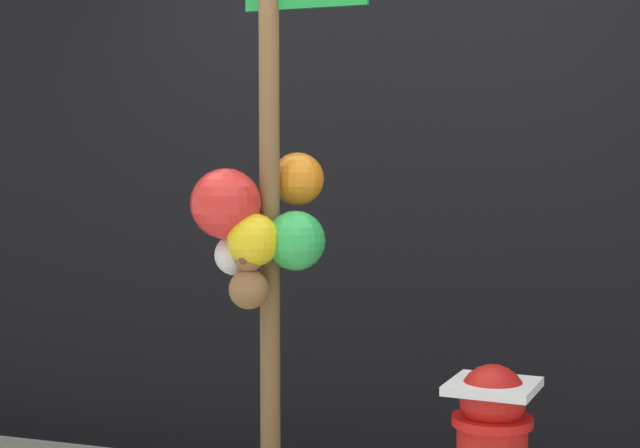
{
  "coord_description": "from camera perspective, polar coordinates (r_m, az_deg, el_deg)",
  "views": [
    {
      "loc": [
        1.21,
        -2.9,
        1.54
      ],
      "look_at": [
        0.1,
        0.37,
        1.29
      ],
      "focal_mm": 54.92,
      "sensor_mm": 36.0,
      "label": 1
    }
  ],
  "objects": [
    {
      "name": "building_wall",
      "position": [
        4.64,
        3.63,
        6.21
      ],
      "size": [
        10.0,
        0.2,
        3.4
      ],
      "color": "black",
      "rests_on": "ground_plane"
    },
    {
      "name": "memorial_post",
      "position": [
        3.49,
        -3.39,
        3.19
      ],
      "size": [
        0.62,
        0.45,
        2.58
      ],
      "color": "brown",
      "rests_on": "ground_plane"
    }
  ]
}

